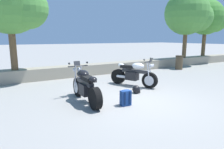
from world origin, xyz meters
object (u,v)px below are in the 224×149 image
motorcycle_white_centre (134,74)px  leafy_tree_mid_right (208,18)px  rider_backpack (125,97)px  leafy_tree_mid_left (189,14)px  trash_bin (179,62)px  leafy_tree_far_left (13,3)px  rider_helmet (136,89)px  motorcycle_black_near_left (85,86)px

motorcycle_white_centre → leafy_tree_mid_right: leafy_tree_mid_right is taller
motorcycle_white_centre → rider_backpack: size_ratio=4.11×
leafy_tree_mid_left → trash_bin: bearing=-151.7°
leafy_tree_mid_left → trash_bin: 3.80m
leafy_tree_far_left → leafy_tree_mid_left: bearing=-0.3°
motorcycle_white_centre → leafy_tree_mid_left: 8.15m
rider_helmet → leafy_tree_mid_left: leafy_tree_mid_left is taller
motorcycle_black_near_left → leafy_tree_mid_right: leafy_tree_mid_right is taller
leafy_tree_mid_left → leafy_tree_mid_right: leafy_tree_mid_left is taller
trash_bin → leafy_tree_mid_right: bearing=16.4°
rider_helmet → leafy_tree_far_left: size_ratio=0.07×
rider_helmet → leafy_tree_mid_right: bearing=22.9°
motorcycle_black_near_left → leafy_tree_mid_left: 10.64m
motorcycle_white_centre → leafy_tree_far_left: size_ratio=0.46×
leafy_tree_mid_left → trash_bin: (-1.93, -1.04, -3.10)m
motorcycle_white_centre → rider_helmet: motorcycle_white_centre is taller
leafy_tree_far_left → trash_bin: leafy_tree_far_left is taller
rider_backpack → rider_helmet: 1.36m
motorcycle_white_centre → trash_bin: motorcycle_white_centre is taller
motorcycle_white_centre → rider_helmet: 1.13m
motorcycle_white_centre → motorcycle_black_near_left: bearing=-160.6°
leafy_tree_far_left → leafy_tree_mid_right: bearing=1.0°
rider_backpack → leafy_tree_mid_left: 10.34m
motorcycle_white_centre → rider_backpack: (-1.62, -1.76, -0.24)m
rider_backpack → leafy_tree_mid_right: bearing=24.6°
rider_backpack → trash_bin: 7.62m
leafy_tree_far_left → leafy_tree_mid_left: 10.85m
leafy_tree_far_left → leafy_tree_mid_left: (10.85, -0.05, 0.19)m
rider_helmet → motorcycle_white_centre: bearing=58.1°
leafy_tree_mid_left → leafy_tree_mid_right: bearing=6.3°
motorcycle_black_near_left → rider_backpack: (0.86, -0.89, -0.24)m
leafy_tree_mid_right → trash_bin: bearing=-163.6°
motorcycle_white_centre → leafy_tree_mid_right: (9.44, 3.31, 2.92)m
trash_bin → leafy_tree_mid_left: bearing=28.3°
leafy_tree_far_left → rider_helmet: bearing=-50.0°
motorcycle_black_near_left → trash_bin: 8.02m
rider_backpack → motorcycle_black_near_left: bearing=134.1°
leafy_tree_mid_left → motorcycle_black_near_left: bearing=-157.5°
motorcycle_black_near_left → rider_helmet: motorcycle_black_near_left is taller
motorcycle_black_near_left → rider_backpack: 1.26m
motorcycle_black_near_left → motorcycle_white_centre: (2.49, 0.87, 0.00)m
rider_backpack → leafy_tree_mid_left: (8.55, 4.79, 3.29)m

